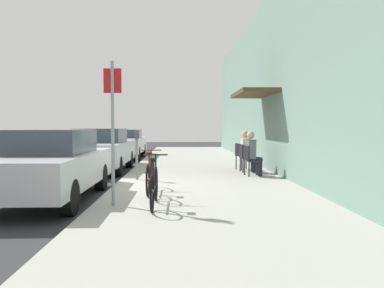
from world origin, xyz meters
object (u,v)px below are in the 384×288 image
object	(u,v)px
bicycle_1	(150,176)
cafe_chair_0	(250,158)
parked_car_1	(101,149)
street_sign	(113,121)
bicycle_0	(154,186)
parked_car_0	(49,164)
seated_patron_0	(252,152)
seated_patron_1	(247,150)
parked_car_2	(124,143)
cafe_chair_1	(245,156)
cafe_chair_2	(242,154)
parking_meter	(137,151)

from	to	relation	value
bicycle_1	cafe_chair_0	bearing A→B (deg)	46.14
bicycle_1	cafe_chair_0	world-z (taller)	bicycle_1
parked_car_1	street_sign	xyz separation A→B (m)	(1.50, -6.41, 0.88)
bicycle_0	parked_car_1	bearing A→B (deg)	108.96
parked_car_0	cafe_chair_0	xyz separation A→B (m)	(4.75, 3.08, -0.14)
seated_patron_0	seated_patron_1	world-z (taller)	same
bicycle_1	parked_car_1	bearing A→B (deg)	112.17
seated_patron_0	cafe_chair_0	bearing A→B (deg)	-169.92
parked_car_2	street_sign	distance (m)	12.11
bicycle_1	cafe_chair_1	distance (m)	4.60
bicycle_1	seated_patron_1	xyz separation A→B (m)	(2.75, 3.74, 0.34)
cafe_chair_0	cafe_chair_1	bearing A→B (deg)	90.06
parked_car_0	bicycle_1	world-z (taller)	parked_car_0
parked_car_0	seated_patron_0	xyz separation A→B (m)	(4.81, 3.09, 0.05)
street_sign	bicycle_1	distance (m)	1.87
bicycle_1	cafe_chair_2	world-z (taller)	bicycle_1
parking_meter	bicycle_1	distance (m)	2.19
seated_patron_0	cafe_chair_1	distance (m)	0.94
parking_meter	cafe_chair_0	bearing A→B (deg)	12.42
parked_car_2	seated_patron_1	bearing A→B (deg)	-55.07
parked_car_1	seated_patron_1	xyz separation A→B (m)	(4.81, -1.32, 0.05)
parked_car_0	street_sign	distance (m)	2.04
street_sign	cafe_chair_1	size ratio (longest dim) A/B	2.99
parked_car_2	seated_patron_0	bearing A→B (deg)	-58.39
parking_meter	street_sign	distance (m)	3.53
bicycle_0	seated_patron_1	world-z (taller)	seated_patron_1
cafe_chair_0	seated_patron_0	size ratio (longest dim) A/B	0.67
parked_car_1	bicycle_0	world-z (taller)	parked_car_1
bicycle_1	parked_car_2	bearing A→B (deg)	100.97
parked_car_0	parking_meter	distance (m)	2.84
bicycle_0	seated_patron_1	bearing A→B (deg)	63.93
parked_car_0	seated_patron_0	size ratio (longest dim) A/B	3.41
parking_meter	cafe_chair_0	xyz separation A→B (m)	(3.20, 0.70, -0.26)
bicycle_1	cafe_chair_1	xyz separation A→B (m)	(2.69, 3.73, 0.14)
cafe_chair_2	parked_car_1	bearing A→B (deg)	172.25
parked_car_2	parking_meter	bearing A→B (deg)	-79.70
parked_car_1	street_sign	size ratio (longest dim) A/B	1.69
street_sign	cafe_chair_2	size ratio (longest dim) A/B	2.99
bicycle_1	seated_patron_0	world-z (taller)	seated_patron_0
parking_meter	cafe_chair_0	distance (m)	3.29
parked_car_2	cafe_chair_2	bearing A→B (deg)	-52.60
cafe_chair_0	parked_car_2	bearing A→B (deg)	121.26
bicycle_1	parking_meter	bearing A→B (deg)	103.66
parked_car_0	bicycle_0	distance (m)	2.57
bicycle_1	seated_patron_0	bearing A→B (deg)	45.62
parking_meter	street_sign	xyz separation A→B (m)	(-0.05, -3.45, 0.75)
parked_car_0	street_sign	world-z (taller)	street_sign
cafe_chair_0	bicycle_1	bearing A→B (deg)	-133.86
parking_meter	cafe_chair_1	xyz separation A→B (m)	(3.20, 1.64, -0.26)
parked_car_0	cafe_chair_2	world-z (taller)	parked_car_0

